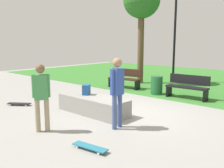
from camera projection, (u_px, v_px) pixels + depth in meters
The scene contains 13 objects.
ground_plane at pixel (133, 112), 7.82m from camera, with size 28.00×28.00×0.00m, color gray.
grass_lawn at pixel (221, 82), 13.74m from camera, with size 26.60×11.86×0.01m, color #387A2D.
concrete_ledge at pixel (93, 105), 7.64m from camera, with size 2.36×0.85×0.52m, color gray.
backpack_on_ledge at pixel (86, 90), 7.87m from camera, with size 0.28×0.20×0.32m, color #1E4C8C.
skater_performing_trick at pixel (41, 93), 5.96m from camera, with size 0.35×0.38×1.66m.
skater_watching at pixel (117, 87), 6.18m from camera, with size 0.24×0.43×1.79m.
skateboard_by_ledge at pixel (90, 147), 5.05m from camera, with size 0.82×0.31×0.08m.
skateboard_spare at pixel (19, 104), 8.59m from camera, with size 0.76×0.63×0.08m.
park_bench_far_left at pixel (188, 86), 9.60m from camera, with size 1.62×0.55×0.91m.
park_bench_by_oak at pixel (125, 78), 11.79m from camera, with size 1.64×0.65×0.91m.
tree_leaning_ash at pixel (142, 2), 12.62m from camera, with size 1.91×1.91×5.26m.
lamp_post at pixel (175, 29), 13.16m from camera, with size 0.28×0.28×4.79m.
trash_bin at pixel (157, 85), 10.38m from camera, with size 0.48×0.48×0.76m, color #1E592D.
Camera 1 is at (4.55, -6.08, 2.18)m, focal length 39.79 mm.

